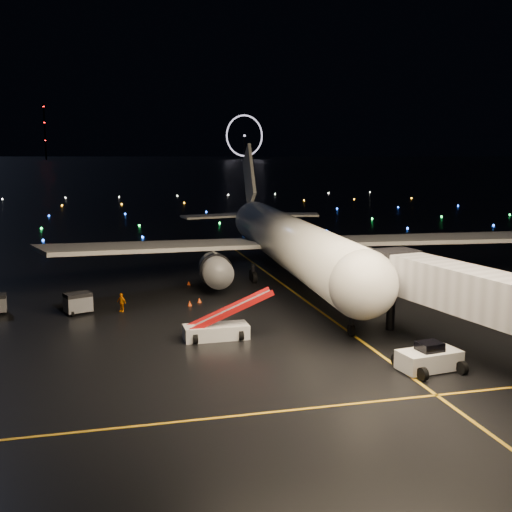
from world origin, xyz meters
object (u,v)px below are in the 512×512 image
object	(u,v)px
pushback_tug	(429,356)
crew_c	(121,302)
baggage_cart_0	(78,303)
belt_loader	(216,317)
airliner	(284,212)

from	to	relation	value
pushback_tug	crew_c	world-z (taller)	pushback_tug
pushback_tug	baggage_cart_0	world-z (taller)	pushback_tug
belt_loader	baggage_cart_0	bearing A→B (deg)	134.42
airliner	crew_c	distance (m)	22.31
belt_loader	crew_c	distance (m)	12.20
airliner	pushback_tug	xyz separation A→B (m)	(0.71, -31.43, -6.53)
baggage_cart_0	crew_c	bearing A→B (deg)	-24.03
airliner	baggage_cart_0	size ratio (longest dim) A/B	23.95
pushback_tug	belt_loader	size ratio (longest dim) A/B	0.56
airliner	belt_loader	xyz separation A→B (m)	(-11.62, -21.06, -5.73)
belt_loader	baggage_cart_0	world-z (taller)	belt_loader
pushback_tug	baggage_cart_0	size ratio (longest dim) A/B	1.83
airliner	baggage_cart_0	distance (m)	25.36
airliner	baggage_cart_0	bearing A→B (deg)	-151.13
airliner	belt_loader	distance (m)	24.72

